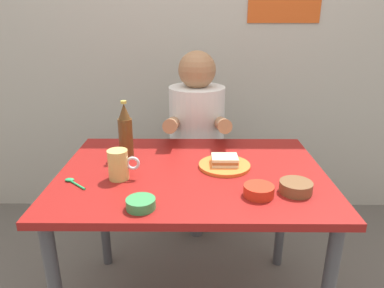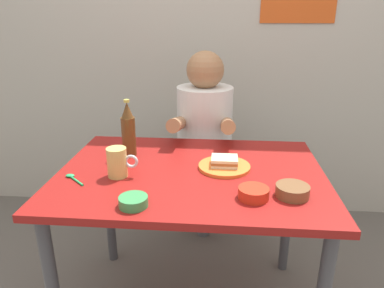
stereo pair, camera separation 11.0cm
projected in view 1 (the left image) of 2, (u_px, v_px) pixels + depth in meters
name	position (u px, v px, depth m)	size (l,w,h in m)	color
wall_back	(193.00, 23.00, 2.28)	(4.40, 0.09, 2.60)	#ADA89E
dining_table	(192.00, 190.00, 1.52)	(1.10, 0.80, 0.74)	maroon
stool	(196.00, 186.00, 2.21)	(0.34, 0.34, 0.45)	#4C4C51
person_seated	(197.00, 122.00, 2.06)	(0.33, 0.56, 0.72)	white
plate_orange	(224.00, 166.00, 1.52)	(0.22, 0.22, 0.01)	orange
sandwich	(225.00, 160.00, 1.51)	(0.11, 0.09, 0.04)	beige
beer_mug	(119.00, 165.00, 1.39)	(0.13, 0.08, 0.12)	#D1BC66
beer_bottle	(126.00, 132.00, 1.59)	(0.06, 0.06, 0.26)	#593819
condiment_bowl_brown	(296.00, 187.00, 1.29)	(0.12, 0.12, 0.04)	brown
sauce_bowl_chili	(259.00, 190.00, 1.27)	(0.11, 0.11, 0.04)	red
dip_bowl_green	(141.00, 203.00, 1.19)	(0.10, 0.10, 0.03)	#388C4C
spoon	(73.00, 182.00, 1.37)	(0.10, 0.09, 0.01)	#26A559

